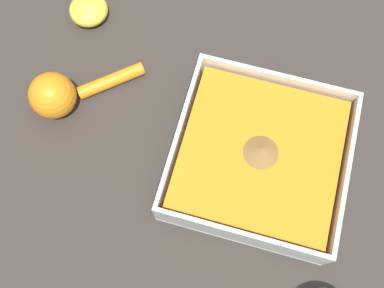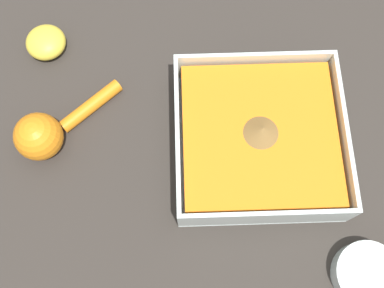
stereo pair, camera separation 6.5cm
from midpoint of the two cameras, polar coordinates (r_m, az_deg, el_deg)
name	(u,v)px [view 2 (the right image)]	position (r m, az deg, el deg)	size (l,w,h in m)	color
ground_plane	(246,174)	(0.68, 4.18, -4.18)	(4.00, 4.00, 0.00)	#332D28
square_dish	(258,139)	(0.66, 5.67, 0.23)	(0.24, 0.24, 0.07)	silver
spice_bowl	(366,275)	(0.67, 18.61, -15.88)	(0.09, 0.09, 0.03)	silver
lemon_squeezer	(45,133)	(0.71, -20.68, 0.97)	(0.15, 0.14, 0.07)	orange
lemon_half	(46,42)	(0.79, -20.36, 11.71)	(0.06, 0.06, 0.04)	yellow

